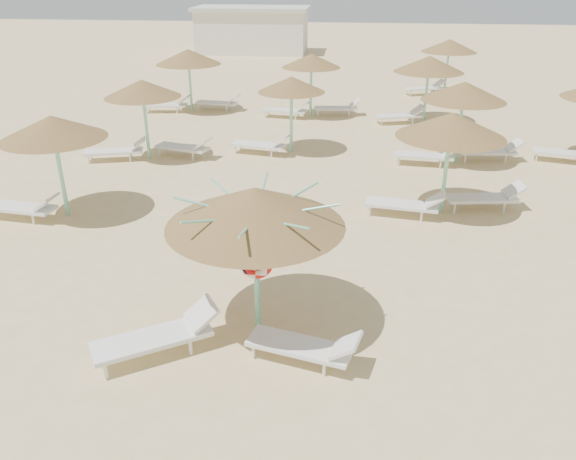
# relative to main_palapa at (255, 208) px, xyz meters

# --- Properties ---
(ground) EXTENTS (120.00, 120.00, 0.00)m
(ground) POSITION_rel_main_palapa_xyz_m (-0.17, 0.24, -2.39)
(ground) COLOR #E1C689
(ground) RESTS_ON ground
(main_palapa) EXTENTS (3.07, 3.07, 2.75)m
(main_palapa) POSITION_rel_main_palapa_xyz_m (0.00, 0.00, 0.00)
(main_palapa) COLOR #7FDDBA
(main_palapa) RESTS_ON ground
(lounger_main_a) EXTENTS (2.14, 1.69, 0.78)m
(lounger_main_a) POSITION_rel_main_palapa_xyz_m (-1.52, -0.97, -2.02)
(lounger_main_a) COLOR white
(lounger_main_a) RESTS_ON ground
(lounger_main_b) EXTENTS (1.98, 1.01, 0.69)m
(lounger_main_b) POSITION_rel_main_palapa_xyz_m (0.97, -0.94, -2.06)
(lounger_main_b) COLOR white
(lounger_main_b) RESTS_ON ground
(palapa_field) EXTENTS (20.30, 19.71, 2.72)m
(palapa_field) POSITION_rel_main_palapa_xyz_m (2.37, 11.57, -0.09)
(palapa_field) COLOR #7FDDBA
(palapa_field) RESTS_ON ground
(service_hut) EXTENTS (8.40, 4.40, 3.25)m
(service_hut) POSITION_rel_main_palapa_xyz_m (-6.17, 35.24, -0.75)
(service_hut) COLOR silver
(service_hut) RESTS_ON ground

